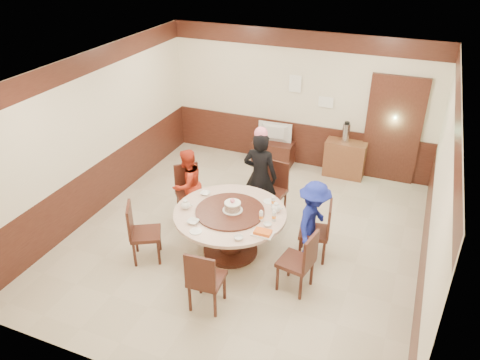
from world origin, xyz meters
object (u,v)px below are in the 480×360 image
at_px(person_standing, 260,177).
at_px(side_cabinet, 345,159).
at_px(person_red, 187,184).
at_px(shrimp_platter, 263,233).
at_px(banquet_table, 230,224).
at_px(thermos, 346,133).
at_px(tv_stand, 273,153).
at_px(television, 274,133).
at_px(person_blue, 313,221).
at_px(birthday_cake, 233,206).

bearing_deg(person_standing, side_cabinet, -118.19).
xyz_separation_m(person_red, shrimp_platter, (1.74, -1.03, 0.14)).
bearing_deg(banquet_table, thermos, 71.12).
height_order(tv_stand, thermos, thermos).
xyz_separation_m(television, side_cabinet, (1.52, 0.03, -0.33)).
relative_size(banquet_table, television, 2.38).
distance_m(person_blue, birthday_cake, 1.23).
relative_size(person_red, television, 1.78).
height_order(banquet_table, television, television).
xyz_separation_m(banquet_table, person_red, (-1.09, 0.67, 0.11)).
distance_m(person_standing, side_cabinet, 2.41).
relative_size(person_red, person_blue, 0.97).
xyz_separation_m(person_red, birthday_cake, (1.12, -0.65, 0.21)).
height_order(birthday_cake, shrimp_platter, birthday_cake).
height_order(person_blue, birthday_cake, person_blue).
bearing_deg(person_red, banquet_table, 76.47).
relative_size(shrimp_platter, television, 0.42).
xyz_separation_m(banquet_table, side_cabinet, (1.14, 3.23, -0.16)).
xyz_separation_m(person_red, side_cabinet, (2.23, 2.56, -0.27)).
distance_m(banquet_table, shrimp_platter, 0.78).
relative_size(birthday_cake, thermos, 0.81).
bearing_deg(side_cabinet, person_red, -131.06).
distance_m(shrimp_platter, side_cabinet, 3.64).
xyz_separation_m(person_red, tv_stand, (0.71, 2.53, -0.39)).
distance_m(birthday_cake, shrimp_platter, 0.73).
distance_m(tv_stand, thermos, 1.63).
bearing_deg(shrimp_platter, person_blue, 52.60).
xyz_separation_m(person_blue, tv_stand, (-1.58, 2.84, -0.41)).
bearing_deg(thermos, side_cabinet, 0.00).
distance_m(person_blue, thermos, 2.88).
height_order(person_standing, person_red, person_standing).
bearing_deg(tv_stand, thermos, 1.16).
bearing_deg(television, side_cabinet, 178.85).
relative_size(person_blue, side_cabinet, 1.65).
bearing_deg(television, thermos, 178.88).
relative_size(person_standing, thermos, 4.28).
bearing_deg(thermos, tv_stand, -178.84).
height_order(banquet_table, side_cabinet, banquet_table).
bearing_deg(tv_stand, person_blue, -60.95).
distance_m(person_red, birthday_cake, 1.32).
relative_size(banquet_table, thermos, 4.51).
bearing_deg(banquet_table, person_red, 148.32).
bearing_deg(person_standing, person_blue, 144.89).
relative_size(person_red, tv_stand, 1.51).
distance_m(person_blue, tv_stand, 3.27).
relative_size(person_blue, shrimp_platter, 4.40).
relative_size(television, thermos, 1.90).
bearing_deg(birthday_cake, side_cabinet, 70.99).
bearing_deg(person_standing, person_red, 19.61).
distance_m(person_blue, television, 3.25).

